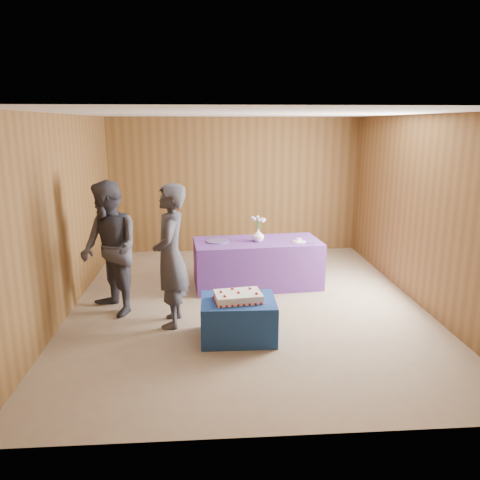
{
  "coord_description": "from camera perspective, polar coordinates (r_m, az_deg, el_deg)",
  "views": [
    {
      "loc": [
        -0.56,
        -6.4,
        2.57
      ],
      "look_at": [
        -0.09,
        0.1,
        0.94
      ],
      "focal_mm": 35.0,
      "sensor_mm": 36.0,
      "label": 1
    }
  ],
  "objects": [
    {
      "name": "vase",
      "position": [
        7.41,
        2.22,
        0.58
      ],
      "size": [
        0.22,
        0.22,
        0.2
      ],
      "primitive_type": "imported",
      "rotation": [
        0.0,
        0.0,
        -0.16
      ],
      "color": "white",
      "rests_on": "serving_table"
    },
    {
      "name": "sheet_cake",
      "position": [
        5.66,
        -0.24,
        -6.92
      ],
      "size": [
        0.62,
        0.47,
        0.13
      ],
      "rotation": [
        0.0,
        0.0,
        0.14
      ],
      "color": "white",
      "rests_on": "cake_table"
    },
    {
      "name": "serving_table",
      "position": [
        7.57,
        2.11,
        -2.86
      ],
      "size": [
        2.07,
        1.07,
        0.75
      ],
      "primitive_type": "cube",
      "rotation": [
        0.0,
        0.0,
        0.09
      ],
      "color": "#613187",
      "rests_on": "ground"
    },
    {
      "name": "plate",
      "position": [
        7.45,
        7.2,
        -0.19
      ],
      "size": [
        0.25,
        0.25,
        0.01
      ],
      "primitive_type": "cylinder",
      "rotation": [
        0.0,
        0.0,
        0.2
      ],
      "color": "white",
      "rests_on": "serving_table"
    },
    {
      "name": "flower_spray",
      "position": [
        7.36,
        2.24,
        2.48
      ],
      "size": [
        0.24,
        0.24,
        0.18
      ],
      "color": "#28652C",
      "rests_on": "vase"
    },
    {
      "name": "platter",
      "position": [
        7.41,
        -2.76,
        -0.13
      ],
      "size": [
        0.42,
        0.42,
        0.02
      ],
      "primitive_type": "cylinder",
      "rotation": [
        0.0,
        0.0,
        -0.17
      ],
      "color": "#56468D",
      "rests_on": "serving_table"
    },
    {
      "name": "cake_slice",
      "position": [
        7.44,
        7.21,
        0.07
      ],
      "size": [
        0.07,
        0.06,
        0.07
      ],
      "rotation": [
        0.0,
        0.0,
        0.14
      ],
      "color": "white",
      "rests_on": "plate"
    },
    {
      "name": "ground",
      "position": [
        6.93,
        0.84,
        -7.78
      ],
      "size": [
        6.0,
        6.0,
        0.0
      ],
      "primitive_type": "plane",
      "color": "gray",
      "rests_on": "ground"
    },
    {
      "name": "cake_table",
      "position": [
        5.8,
        -0.21,
        -9.58
      ],
      "size": [
        0.91,
        0.71,
        0.5
      ],
      "primitive_type": "cube",
      "rotation": [
        0.0,
        0.0,
        -0.02
      ],
      "color": "navy",
      "rests_on": "ground"
    },
    {
      "name": "guest_right",
      "position": [
        6.56,
        -15.61,
        -1.06
      ],
      "size": [
        1.1,
        1.14,
        1.85
      ],
      "primitive_type": "imported",
      "rotation": [
        0.0,
        0.0,
        -0.93
      ],
      "color": "#373742",
      "rests_on": "ground"
    },
    {
      "name": "room_shell",
      "position": [
        6.47,
        0.9,
        7.21
      ],
      "size": [
        5.04,
        6.04,
        2.72
      ],
      "color": "brown",
      "rests_on": "ground"
    },
    {
      "name": "guest_left",
      "position": [
        6.03,
        -8.46,
        -1.97
      ],
      "size": [
        0.47,
        0.69,
        1.85
      ],
      "primitive_type": "imported",
      "rotation": [
        0.0,
        0.0,
        -1.6
      ],
      "color": "#36353F",
      "rests_on": "ground"
    },
    {
      "name": "knife",
      "position": [
        7.37,
        8.08,
        -0.41
      ],
      "size": [
        0.26,
        0.07,
        0.0
      ],
      "primitive_type": "cube",
      "rotation": [
        0.0,
        0.0,
        -0.19
      ],
      "color": "#B8B8BC",
      "rests_on": "serving_table"
    }
  ]
}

